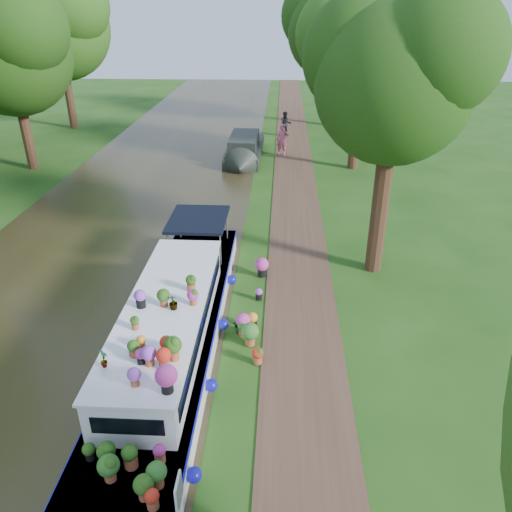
# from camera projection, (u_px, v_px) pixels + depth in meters

# --- Properties ---
(ground) EXTENTS (100.00, 100.00, 0.00)m
(ground) POSITION_uv_depth(u_px,v_px,m) (261.00, 313.00, 15.13)
(ground) COLOR #1E4912
(ground) RESTS_ON ground
(canal_water) EXTENTS (10.00, 100.00, 0.02)m
(canal_water) POSITION_uv_depth(u_px,v_px,m) (68.00, 307.00, 15.40)
(canal_water) COLOR #2D2813
(canal_water) RESTS_ON ground
(towpath) EXTENTS (2.20, 100.00, 0.03)m
(towpath) POSITION_uv_depth(u_px,v_px,m) (301.00, 314.00, 15.06)
(towpath) COLOR #4A3222
(towpath) RESTS_ON ground
(plant_boat) EXTENTS (2.29, 13.52, 2.29)m
(plant_boat) POSITION_uv_depth(u_px,v_px,m) (168.00, 338.00, 12.59)
(plant_boat) COLOR white
(plant_boat) RESTS_ON canal_water
(tree_near_overhang) EXTENTS (5.52, 5.28, 8.99)m
(tree_near_overhang) POSITION_uv_depth(u_px,v_px,m) (395.00, 71.00, 14.66)
(tree_near_overhang) COLOR #341D11
(tree_near_overhang) RESTS_ON ground
(tree_near_mid) EXTENTS (6.90, 6.60, 9.40)m
(tree_near_mid) POSITION_uv_depth(u_px,v_px,m) (363.00, 45.00, 25.38)
(tree_near_mid) COLOR #341D11
(tree_near_mid) RESTS_ON ground
(tree_near_far) EXTENTS (7.59, 7.26, 10.30)m
(tree_near_far) POSITION_uv_depth(u_px,v_px,m) (335.00, 23.00, 34.91)
(tree_near_far) COLOR #341D11
(tree_near_far) RESTS_ON ground
(tree_far_c) EXTENTS (7.13, 6.82, 9.59)m
(tree_far_c) POSITION_uv_depth(u_px,v_px,m) (8.00, 43.00, 25.30)
(tree_far_c) COLOR #341D11
(tree_far_c) RESTS_ON ground
(tree_far_d) EXTENTS (8.05, 7.70, 10.85)m
(tree_far_d) POSITION_uv_depth(u_px,v_px,m) (57.00, 18.00, 33.87)
(tree_far_d) COLOR #341D11
(tree_far_d) RESTS_ON ground
(second_boat) EXTENTS (2.10, 7.10, 1.37)m
(second_boat) POSITION_uv_depth(u_px,v_px,m) (244.00, 149.00, 29.76)
(second_boat) COLOR black
(second_boat) RESTS_ON canal_water
(pedestrian_pink) EXTENTS (0.73, 0.53, 1.87)m
(pedestrian_pink) POSITION_uv_depth(u_px,v_px,m) (282.00, 140.00, 30.08)
(pedestrian_pink) COLOR pink
(pedestrian_pink) RESTS_ON towpath
(pedestrian_dark) EXTENTS (0.89, 0.74, 1.66)m
(pedestrian_dark) POSITION_uv_depth(u_px,v_px,m) (286.00, 124.00, 34.41)
(pedestrian_dark) COLOR black
(pedestrian_dark) RESTS_ON towpath
(verge_plant) EXTENTS (0.42, 0.39, 0.38)m
(verge_plant) POSITION_uv_depth(u_px,v_px,m) (239.00, 325.00, 14.21)
(verge_plant) COLOR #1B5A1C
(verge_plant) RESTS_ON ground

